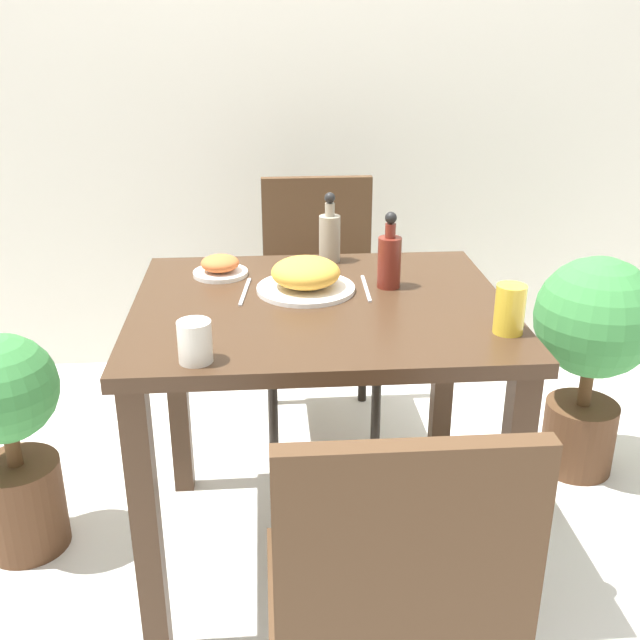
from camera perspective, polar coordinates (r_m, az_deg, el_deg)
ground_plane at (r=2.27m, az=-0.00°, el=-17.05°), size 16.00×16.00×0.00m
wall_back at (r=3.10m, az=-2.00°, el=19.72°), size 8.00×0.05×2.60m
dining_table at (r=1.93m, az=-0.00°, el=-2.13°), size 0.94×0.79×0.77m
chair_near at (r=1.37m, az=5.47°, el=-20.90°), size 0.42×0.42×0.90m
chair_far at (r=2.71m, az=-0.07°, el=2.26°), size 0.42×0.42×0.90m
food_plate at (r=1.94m, az=-1.09°, el=3.34°), size 0.26×0.26×0.09m
side_plate at (r=2.08m, az=-7.61°, el=4.05°), size 0.15×0.15×0.06m
drink_cup at (r=1.56m, az=-9.51°, el=-1.64°), size 0.07×0.07×0.09m
juice_glass at (r=1.73m, az=14.26°, el=0.81°), size 0.07×0.07×0.11m
sauce_bottle at (r=2.17m, az=0.74°, el=6.47°), size 0.06×0.06×0.20m
condiment_bottle at (r=1.97m, az=5.31°, el=4.67°), size 0.06×0.06×0.20m
fork_utensil at (r=1.95m, az=-5.74°, el=2.18°), size 0.03×0.20×0.00m
spoon_utensil at (r=1.97m, az=3.52°, el=2.42°), size 0.01×0.19×0.00m
potted_plant_left at (r=2.24m, az=-22.54°, el=-7.94°), size 0.30×0.30×0.66m
potted_plant_right at (r=2.55m, az=20.06°, el=-1.53°), size 0.39×0.39×0.75m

